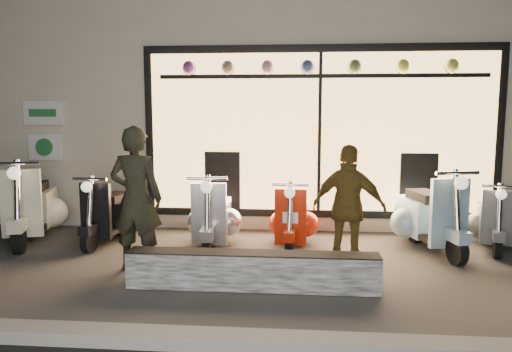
{
  "coord_description": "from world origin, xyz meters",
  "views": [
    {
      "loc": [
        0.5,
        -5.75,
        1.9
      ],
      "look_at": [
        -0.06,
        0.6,
        1.05
      ],
      "focal_mm": 35.0,
      "sensor_mm": 36.0,
      "label": 1
    }
  ],
  "objects": [
    {
      "name": "ground",
      "position": [
        0.0,
        0.0,
        0.0
      ],
      "size": [
        40.0,
        40.0,
        0.0
      ],
      "primitive_type": "plane",
      "color": "#383533",
      "rests_on": "ground"
    },
    {
      "name": "woman",
      "position": [
        1.09,
        0.12,
        0.75
      ],
      "size": [
        0.94,
        0.61,
        1.5
      ],
      "primitive_type": "imported",
      "rotation": [
        0.0,
        0.0,
        2.84
      ],
      "color": "brown",
      "rests_on": "ground"
    },
    {
      "name": "scooter_blue",
      "position": [
        2.25,
        1.16,
        0.44
      ],
      "size": [
        0.73,
        1.56,
        1.11
      ],
      "rotation": [
        0.0,
        0.0,
        0.24
      ],
      "color": "black",
      "rests_on": "ground"
    },
    {
      "name": "kerb",
      "position": [
        0.0,
        -2.0,
        0.06
      ],
      "size": [
        40.0,
        0.25,
        0.12
      ],
      "primitive_type": "cube",
      "color": "slate",
      "rests_on": "ground"
    },
    {
      "name": "scooter_grey",
      "position": [
        3.22,
        1.35,
        0.36
      ],
      "size": [
        0.62,
        1.27,
        0.9
      ],
      "rotation": [
        0.0,
        0.0,
        -0.26
      ],
      "color": "black",
      "rests_on": "ground"
    },
    {
      "name": "scooter_silver",
      "position": [
        -0.7,
        1.04,
        0.41
      ],
      "size": [
        0.5,
        1.42,
        1.02
      ],
      "rotation": [
        0.0,
        0.0,
        0.06
      ],
      "color": "black",
      "rests_on": "ground"
    },
    {
      "name": "scooter_red",
      "position": [
        0.42,
        1.13,
        0.37
      ],
      "size": [
        0.46,
        1.3,
        0.93
      ],
      "rotation": [
        0.0,
        0.0,
        -0.06
      ],
      "color": "black",
      "rests_on": "ground"
    },
    {
      "name": "scooter_black",
      "position": [
        -2.2,
        1.2,
        0.39
      ],
      "size": [
        0.53,
        1.36,
        0.96
      ],
      "rotation": [
        0.0,
        0.0,
        -0.12
      ],
      "color": "black",
      "rests_on": "ground"
    },
    {
      "name": "graffiti_barrier",
      "position": [
        0.01,
        -0.65,
        0.2
      ],
      "size": [
        2.68,
        0.28,
        0.4
      ],
      "primitive_type": "cube",
      "color": "black",
      "rests_on": "ground"
    },
    {
      "name": "man",
      "position": [
        -1.42,
        -0.1,
        0.86
      ],
      "size": [
        0.65,
        0.45,
        1.72
      ],
      "primitive_type": "imported",
      "rotation": [
        0.0,
        0.0,
        3.08
      ],
      "color": "black",
      "rests_on": "ground"
    },
    {
      "name": "scooter_cream",
      "position": [
        -3.43,
        1.19,
        0.47
      ],
      "size": [
        0.82,
        1.64,
        1.17
      ],
      "rotation": [
        0.0,
        0.0,
        0.28
      ],
      "color": "black",
      "rests_on": "ground"
    },
    {
      "name": "shop_building",
      "position": [
        0.0,
        4.98,
        2.1
      ],
      "size": [
        10.2,
        6.23,
        4.2
      ],
      "color": "beige",
      "rests_on": "ground"
    }
  ]
}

